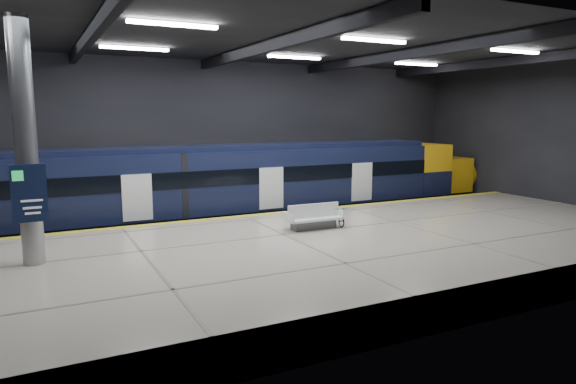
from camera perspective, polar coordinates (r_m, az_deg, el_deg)
ground at (r=19.50m, az=-1.74°, el=-7.28°), size 30.00×30.00×0.00m
room_shell at (r=18.76m, az=-1.83°, el=9.77°), size 30.10×16.10×8.05m
platform at (r=17.20m, az=1.79°, el=-7.55°), size 30.00×11.00×1.10m
safety_strip at (r=21.70m, az=-4.82°, el=-2.67°), size 30.00×0.40×0.01m
rails at (r=24.43m, az=-7.20°, el=-3.89°), size 30.00×1.52×0.16m
train at (r=24.30m, az=-5.84°, el=0.81°), size 29.40×2.84×3.79m
bench at (r=19.20m, az=2.84°, el=-3.12°), size 2.18×0.94×0.95m
bicycle at (r=19.96m, az=5.42°, el=-2.64°), size 0.62×1.40×0.71m
pannier_bag at (r=19.69m, az=3.93°, el=-3.32°), size 0.35×0.29×0.35m
info_column at (r=16.02m, az=-27.12°, el=4.54°), size 0.90×0.78×6.90m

